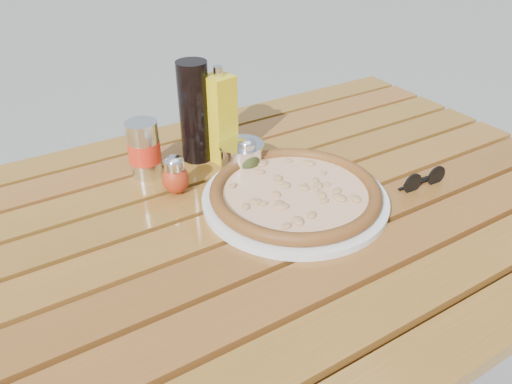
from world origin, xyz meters
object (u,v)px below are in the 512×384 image
pepper_shaker (175,175)px  sunglasses (423,180)px  soda_can (144,150)px  plate (295,199)px  table (261,242)px  pizza (295,192)px  oregano_shaker (247,157)px  olive_oil_cruet (220,118)px  dark_bottle (195,112)px  parmesan_tin (242,156)px

pepper_shaker → sunglasses: bearing=-29.5°
sunglasses → soda_can: bearing=146.4°
plate → soda_can: 0.33m
table → plate: size_ratio=3.89×
table → soda_can: bearing=118.9°
pepper_shaker → pizza: bearing=-40.5°
pizza → oregano_shaker: size_ratio=5.04×
pizza → olive_oil_cruet: size_ratio=1.97×
table → pepper_shaker: (-0.11, 0.14, 0.11)m
pizza → olive_oil_cruet: (-0.04, 0.23, 0.07)m
plate → pizza: size_ratio=0.87×
table → pepper_shaker: bearing=127.2°
pizza → oregano_shaker: (-0.02, 0.15, 0.02)m
pizza → dark_bottle: dark_bottle is taller
pepper_shaker → sunglasses: 0.50m
soda_can → olive_oil_cruet: 0.17m
soda_can → pepper_shaker: bearing=-76.1°
table → soda_can: size_ratio=11.67×
dark_bottle → soda_can: size_ratio=1.83×
oregano_shaker → sunglasses: 0.36m
oregano_shaker → dark_bottle: size_ratio=0.37×
pizza → plate: bearing=-90.0°
pizza → dark_bottle: (-0.08, 0.26, 0.09)m
pepper_shaker → oregano_shaker: size_ratio=1.00×
pizza → pepper_shaker: bearing=139.5°
pizza → sunglasses: bearing=-19.8°
plate → pizza: 0.02m
pepper_shaker → parmesan_tin: bearing=5.0°
pizza → sunglasses: size_ratio=3.74×
pizza → soda_can: size_ratio=3.45×
pepper_shaker → dark_bottle: size_ratio=0.37×
dark_bottle → olive_oil_cruet: size_ratio=1.05×
pepper_shaker → soda_can: (-0.02, 0.10, 0.02)m
table → pizza: (0.07, -0.01, 0.10)m
parmesan_tin → dark_bottle: bearing=122.7°
olive_oil_cruet → soda_can: bearing=173.7°
pepper_shaker → parmesan_tin: size_ratio=0.65×
olive_oil_cruet → parmesan_tin: (0.01, -0.06, -0.07)m
table → parmesan_tin: (0.05, 0.16, 0.11)m
pizza → dark_bottle: bearing=107.1°
pizza → pepper_shaker: 0.24m
pizza → sunglasses: sunglasses is taller
olive_oil_cruet → sunglasses: size_ratio=1.90×
oregano_shaker → plate: bearing=-81.7°
plate → dark_bottle: 0.29m
oregano_shaker → soda_can: soda_can is taller
oregano_shaker → parmesan_tin: 0.02m
pizza → pepper_shaker: pepper_shaker is taller
olive_oil_cruet → pizza: bearing=-81.5°
oregano_shaker → dark_bottle: dark_bottle is taller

